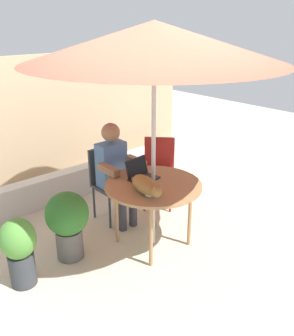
{
  "coord_description": "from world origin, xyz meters",
  "views": [
    {
      "loc": [
        -2.35,
        -2.58,
        2.35
      ],
      "look_at": [
        0.0,
        0.1,
        0.89
      ],
      "focal_mm": 38.81,
      "sensor_mm": 36.0,
      "label": 1
    }
  ],
  "objects_px": {
    "patio_umbrella": "(154,42)",
    "chair_occupied": "(108,177)",
    "laptop": "(140,173)",
    "chair_empty": "(159,166)",
    "potted_plant_by_chair": "(68,220)",
    "patio_table": "(153,189)",
    "potted_plant_near_fence": "(19,248)",
    "cat": "(146,186)",
    "person_seated": "(115,168)"
  },
  "relations": [
    {
      "from": "chair_empty",
      "to": "person_seated",
      "type": "relative_size",
      "value": 0.73
    },
    {
      "from": "chair_occupied",
      "to": "potted_plant_by_chair",
      "type": "distance_m",
      "value": 0.94
    },
    {
      "from": "laptop",
      "to": "potted_plant_by_chair",
      "type": "height_order",
      "value": "laptop"
    },
    {
      "from": "person_seated",
      "to": "potted_plant_near_fence",
      "type": "relative_size",
      "value": 1.78
    },
    {
      "from": "cat",
      "to": "potted_plant_near_fence",
      "type": "relative_size",
      "value": 0.91
    },
    {
      "from": "chair_empty",
      "to": "chair_occupied",
      "type": "bearing_deg",
      "value": 168.48
    },
    {
      "from": "patio_umbrella",
      "to": "potted_plant_by_chair",
      "type": "xyz_separation_m",
      "value": [
        -0.83,
        0.39,
        -1.72
      ]
    },
    {
      "from": "chair_empty",
      "to": "cat",
      "type": "bearing_deg",
      "value": -139.08
    },
    {
      "from": "patio_table",
      "to": "potted_plant_near_fence",
      "type": "height_order",
      "value": "patio_table"
    },
    {
      "from": "chair_occupied",
      "to": "potted_plant_by_chair",
      "type": "height_order",
      "value": "chair_occupied"
    },
    {
      "from": "cat",
      "to": "person_seated",
      "type": "bearing_deg",
      "value": 75.4
    },
    {
      "from": "patio_table",
      "to": "laptop",
      "type": "distance_m",
      "value": 0.24
    },
    {
      "from": "chair_occupied",
      "to": "potted_plant_near_fence",
      "type": "bearing_deg",
      "value": -159.3
    },
    {
      "from": "chair_empty",
      "to": "cat",
      "type": "xyz_separation_m",
      "value": [
        -0.93,
        -0.81,
        0.28
      ]
    },
    {
      "from": "laptop",
      "to": "cat",
      "type": "distance_m",
      "value": 0.38
    },
    {
      "from": "person_seated",
      "to": "potted_plant_near_fence",
      "type": "distance_m",
      "value": 1.46
    },
    {
      "from": "chair_empty",
      "to": "laptop",
      "type": "height_order",
      "value": "laptop"
    },
    {
      "from": "potted_plant_by_chair",
      "to": "patio_umbrella",
      "type": "bearing_deg",
      "value": -25.44
    },
    {
      "from": "patio_table",
      "to": "chair_occupied",
      "type": "bearing_deg",
      "value": 90.0
    },
    {
      "from": "patio_table",
      "to": "chair_occupied",
      "type": "xyz_separation_m",
      "value": [
        0.0,
        0.83,
        -0.14
      ]
    },
    {
      "from": "laptop",
      "to": "cat",
      "type": "relative_size",
      "value": 0.51
    },
    {
      "from": "chair_occupied",
      "to": "laptop",
      "type": "relative_size",
      "value": 2.76
    },
    {
      "from": "person_seated",
      "to": "cat",
      "type": "bearing_deg",
      "value": -104.6
    },
    {
      "from": "patio_umbrella",
      "to": "chair_empty",
      "type": "bearing_deg",
      "value": 43.4
    },
    {
      "from": "chair_occupied",
      "to": "potted_plant_near_fence",
      "type": "relative_size",
      "value": 1.29
    },
    {
      "from": "laptop",
      "to": "potted_plant_by_chair",
      "type": "distance_m",
      "value": 0.91
    },
    {
      "from": "chair_empty",
      "to": "laptop",
      "type": "relative_size",
      "value": 2.76
    },
    {
      "from": "cat",
      "to": "potted_plant_near_fence",
      "type": "bearing_deg",
      "value": 159.62
    },
    {
      "from": "patio_table",
      "to": "chair_occupied",
      "type": "distance_m",
      "value": 0.85
    },
    {
      "from": "patio_table",
      "to": "potted_plant_by_chair",
      "type": "height_order",
      "value": "potted_plant_by_chair"
    },
    {
      "from": "potted_plant_near_fence",
      "to": "person_seated",
      "type": "bearing_deg",
      "value": 14.75
    },
    {
      "from": "chair_occupied",
      "to": "laptop",
      "type": "height_order",
      "value": "laptop"
    },
    {
      "from": "person_seated",
      "to": "potted_plant_by_chair",
      "type": "xyz_separation_m",
      "value": [
        -0.83,
        -0.28,
        -0.27
      ]
    },
    {
      "from": "person_seated",
      "to": "potted_plant_near_fence",
      "type": "xyz_separation_m",
      "value": [
        -1.38,
        -0.36,
        -0.31
      ]
    },
    {
      "from": "person_seated",
      "to": "laptop",
      "type": "distance_m",
      "value": 0.48
    },
    {
      "from": "chair_occupied",
      "to": "chair_empty",
      "type": "relative_size",
      "value": 1.0
    },
    {
      "from": "patio_umbrella",
      "to": "chair_occupied",
      "type": "xyz_separation_m",
      "value": [
        0.0,
        0.83,
        -1.62
      ]
    },
    {
      "from": "chair_empty",
      "to": "potted_plant_by_chair",
      "type": "height_order",
      "value": "chair_empty"
    },
    {
      "from": "cat",
      "to": "potted_plant_near_fence",
      "type": "xyz_separation_m",
      "value": [
        -1.17,
        0.44,
        -0.42
      ]
    },
    {
      "from": "patio_table",
      "to": "laptop",
      "type": "height_order",
      "value": "laptop"
    },
    {
      "from": "laptop",
      "to": "patio_umbrella",
      "type": "bearing_deg",
      "value": -87.77
    },
    {
      "from": "patio_table",
      "to": "patio_umbrella",
      "type": "bearing_deg",
      "value": 0.0
    },
    {
      "from": "chair_occupied",
      "to": "chair_empty",
      "type": "bearing_deg",
      "value": -11.52
    },
    {
      "from": "patio_table",
      "to": "patio_umbrella",
      "type": "height_order",
      "value": "patio_umbrella"
    },
    {
      "from": "patio_umbrella",
      "to": "laptop",
      "type": "bearing_deg",
      "value": 92.23
    },
    {
      "from": "patio_umbrella",
      "to": "laptop",
      "type": "relative_size",
      "value": 7.52
    },
    {
      "from": "patio_table",
      "to": "chair_empty",
      "type": "bearing_deg",
      "value": 43.4
    },
    {
      "from": "cat",
      "to": "chair_occupied",
      "type": "bearing_deg",
      "value": 77.73
    },
    {
      "from": "chair_empty",
      "to": "patio_table",
      "type": "bearing_deg",
      "value": -136.6
    },
    {
      "from": "chair_occupied",
      "to": "cat",
      "type": "distance_m",
      "value": 1.02
    }
  ]
}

